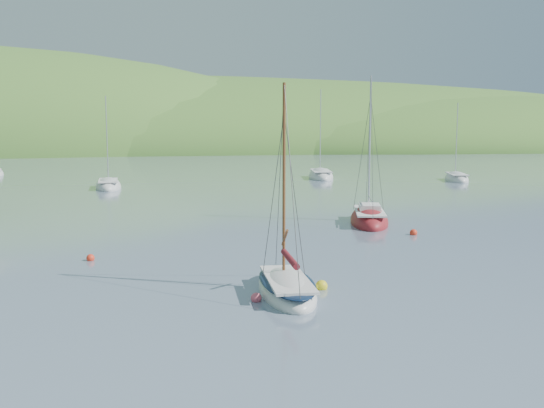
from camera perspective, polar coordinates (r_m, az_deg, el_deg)
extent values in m
plane|color=slate|center=(22.99, 2.33, -8.74)|extent=(700.00, 700.00, 0.00)
ellipsoid|color=#3F742C|center=(191.61, -10.30, 5.18)|extent=(440.00, 110.00, 44.00)
ellipsoid|color=#3F742C|center=(205.10, 15.92, 5.15)|extent=(240.00, 100.00, 34.00)
ellipsoid|color=silver|center=(23.41, 1.39, -8.20)|extent=(2.38, 5.70, 1.37)
cube|color=silver|center=(23.18, 1.44, -7.09)|extent=(1.78, 4.44, 0.10)
cylinder|color=brown|center=(23.32, 1.14, 2.20)|extent=(0.12, 0.12, 7.45)
ellipsoid|color=#0C1C36|center=(23.31, 1.39, -7.26)|extent=(2.33, 5.64, 0.23)
cylinder|color=maroon|center=(22.43, 1.69, -5.18)|extent=(0.40, 2.69, 0.24)
ellipsoid|color=maroon|center=(40.85, 9.12, -1.59)|extent=(4.46, 7.56, 1.97)
cube|color=silver|center=(40.61, 9.16, -0.65)|extent=(3.40, 5.87, 0.10)
cylinder|color=silver|center=(41.25, 9.19, 5.65)|extent=(0.12, 0.12, 8.94)
cube|color=silver|center=(40.58, 9.16, -0.31)|extent=(1.87, 2.31, 0.42)
cylinder|color=silver|center=(39.79, 9.25, 0.51)|extent=(1.10, 3.31, 0.09)
ellipsoid|color=silver|center=(65.79, -15.14, 1.56)|extent=(2.91, 7.45, 2.00)
cube|color=silver|center=(65.58, -15.16, 2.16)|extent=(2.18, 5.81, 0.10)
cylinder|color=silver|center=(66.39, -15.28, 5.99)|extent=(0.12, 0.12, 8.81)
ellipsoid|color=silver|center=(76.49, 4.61, 2.56)|extent=(4.51, 8.89, 2.30)
cube|color=silver|center=(76.26, 4.63, 3.15)|extent=(3.42, 6.91, 0.10)
cylinder|color=silver|center=(77.26, 4.58, 6.95)|extent=(0.12, 0.12, 10.18)
ellipsoid|color=silver|center=(76.12, 16.97, 2.22)|extent=(4.57, 7.51, 1.94)
cube|color=silver|center=(75.93, 17.01, 2.73)|extent=(3.48, 5.83, 0.10)
cylinder|color=silver|center=(76.71, 16.98, 5.92)|extent=(0.12, 0.12, 8.51)
sphere|color=yellow|center=(24.11, 4.68, -7.71)|extent=(0.48, 0.48, 0.48)
sphere|color=#DB5263|center=(22.40, -1.49, -8.85)|extent=(0.41, 0.41, 0.41)
sphere|color=red|center=(36.90, 13.17, -2.66)|extent=(0.45, 0.45, 0.45)
sphere|color=red|center=(30.32, -16.72, -4.90)|extent=(0.38, 0.38, 0.38)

